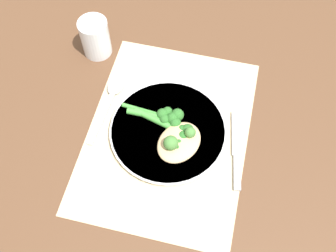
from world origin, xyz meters
name	(u,v)px	position (x,y,z in m)	size (l,w,h in m)	color
ground_plane	(168,134)	(0.00, 0.00, 0.00)	(3.00, 3.00, 0.00)	brown
placemat	(168,133)	(0.00, 0.00, 0.00)	(0.45, 0.33, 0.00)	#C6B289
plate	(168,131)	(0.00, 0.00, 0.01)	(0.25, 0.25, 0.01)	white
chicken_fillet	(179,142)	(0.03, 0.03, 0.03)	(0.13, 0.11, 0.02)	tan
pesto_dollop_primary	(171,143)	(0.04, 0.02, 0.05)	(0.03, 0.03, 0.03)	#477F38
pesto_dollop_secondary	(190,132)	(0.01, 0.05, 0.05)	(0.02, 0.02, 0.02)	#477F38
broccoli_stalk_rear	(176,142)	(0.03, 0.02, 0.03)	(0.09, 0.07, 0.02)	green
broccoli_stalk_left	(176,128)	(0.00, 0.02, 0.03)	(0.06, 0.13, 0.03)	green
broccoli_stalk_right	(168,117)	(-0.02, 0.00, 0.03)	(0.05, 0.12, 0.03)	green
broccoli_stalk_front	(161,114)	(-0.03, -0.02, 0.03)	(0.04, 0.11, 0.02)	green
knife	(237,150)	(0.01, 0.15, 0.01)	(0.18, 0.05, 0.01)	silver
spoon	(112,94)	(-0.06, -0.14, 0.01)	(0.18, 0.04, 0.01)	silver
water_glass	(95,38)	(-0.18, -0.22, 0.05)	(0.07, 0.07, 0.09)	silver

